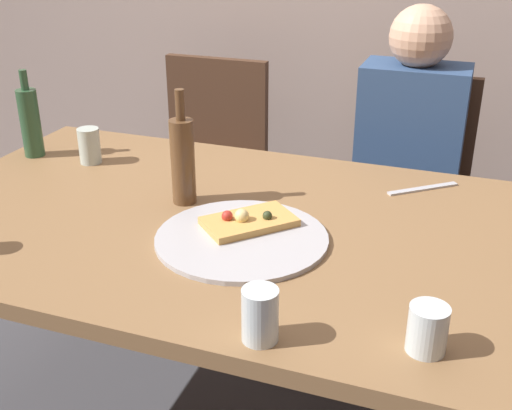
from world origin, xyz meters
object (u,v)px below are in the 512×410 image
(table_knife, at_px, (423,189))
(chair_right, at_px, (407,183))
(pizza_slice_last, at_px, (248,221))
(tumbler_near, at_px, (428,329))
(wine_bottle, at_px, (183,159))
(guest_in_sweater, at_px, (404,165))
(dining_table, at_px, (211,239))
(chair_left, at_px, (207,157))
(pizza_tray, at_px, (242,238))
(tumbler_far, at_px, (260,315))
(beer_bottle, at_px, (30,122))
(wine_glass, at_px, (89,146))

(table_knife, height_order, chair_right, chair_right)
(pizza_slice_last, height_order, tumbler_near, tumbler_near)
(wine_bottle, bearing_deg, pizza_slice_last, -23.58)
(pizza_slice_last, xyz_separation_m, chair_right, (0.28, 0.95, -0.24))
(chair_right, distance_m, guest_in_sweater, 0.20)
(pizza_slice_last, xyz_separation_m, tumbler_near, (0.47, -0.34, 0.02))
(dining_table, bearing_deg, wine_bottle, 149.58)
(wine_bottle, bearing_deg, chair_left, 110.68)
(dining_table, height_order, wine_bottle, wine_bottle)
(dining_table, relative_size, pizza_tray, 3.85)
(tumbler_far, xyz_separation_m, table_knife, (0.20, 0.81, -0.05))
(pizza_slice_last, bearing_deg, beer_bottle, 162.77)
(wine_bottle, relative_size, wine_glass, 2.80)
(chair_right, height_order, guest_in_sweater, guest_in_sweater)
(tumbler_near, bearing_deg, dining_table, 147.38)
(tumbler_far, bearing_deg, dining_table, 123.66)
(tumbler_near, xyz_separation_m, chair_left, (-1.01, 1.29, -0.26))
(dining_table, bearing_deg, tumbler_far, -56.34)
(chair_left, bearing_deg, beer_bottle, 67.33)
(dining_table, xyz_separation_m, guest_in_sweater, (0.40, 0.76, -0.02))
(wine_bottle, xyz_separation_m, table_knife, (0.60, 0.30, -0.12))
(pizza_tray, distance_m, chair_right, 1.07)
(chair_left, bearing_deg, pizza_slice_last, 119.71)
(chair_left, bearing_deg, dining_table, 114.81)
(dining_table, distance_m, table_knife, 0.62)
(pizza_tray, bearing_deg, tumbler_far, -63.88)
(wine_glass, relative_size, chair_right, 0.12)
(dining_table, relative_size, chair_left, 1.78)
(tumbler_far, bearing_deg, pizza_tray, 116.12)
(dining_table, bearing_deg, pizza_slice_last, -17.33)
(dining_table, relative_size, pizza_slice_last, 6.42)
(tumbler_near, height_order, wine_glass, wine_glass)
(beer_bottle, height_order, guest_in_sweater, guest_in_sweater)
(pizza_tray, height_order, tumbler_near, tumbler_near)
(wine_bottle, distance_m, table_knife, 0.68)
(beer_bottle, relative_size, chair_right, 0.31)
(tumbler_near, bearing_deg, beer_bottle, 155.34)
(beer_bottle, bearing_deg, pizza_slice_last, -17.23)
(pizza_tray, xyz_separation_m, table_knife, (0.37, 0.46, -0.00))
(dining_table, xyz_separation_m, beer_bottle, (-0.71, 0.22, 0.18))
(tumbler_far, relative_size, wine_glass, 0.95)
(chair_right, bearing_deg, beer_bottle, 31.98)
(pizza_slice_last, distance_m, tumbler_far, 0.45)
(dining_table, relative_size, wine_glass, 14.44)
(pizza_slice_last, height_order, wine_bottle, wine_bottle)
(tumbler_near, height_order, chair_right, chair_right)
(pizza_tray, distance_m, chair_left, 1.17)
(beer_bottle, bearing_deg, table_knife, 6.74)
(pizza_tray, distance_m, wine_glass, 0.71)
(tumbler_near, bearing_deg, chair_right, 98.34)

